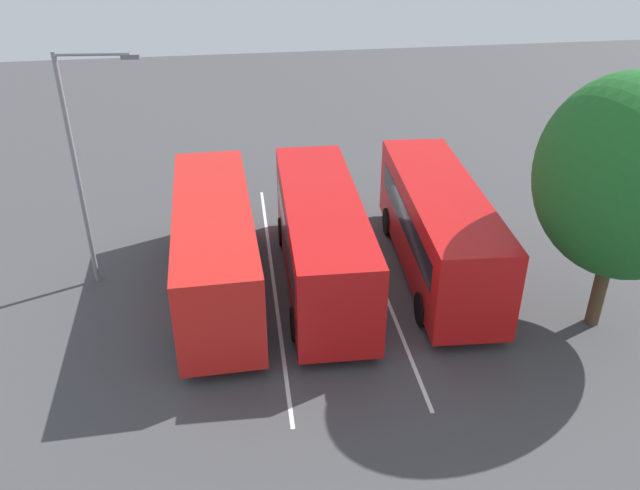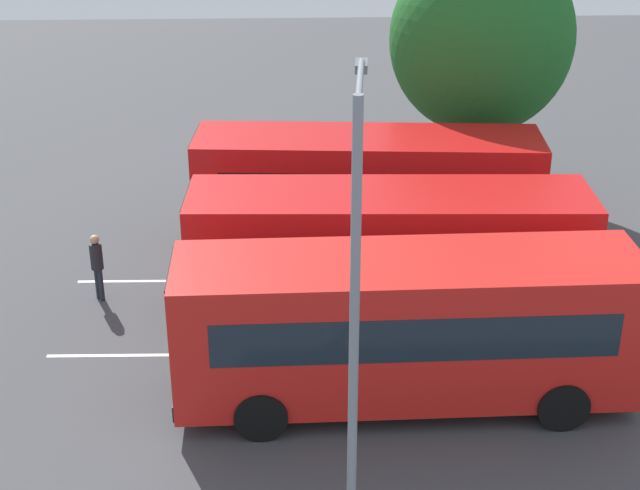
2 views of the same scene
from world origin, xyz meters
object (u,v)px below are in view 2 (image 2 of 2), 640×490
Objects in this scene: bus_center_left at (387,251)px; depot_tree at (482,39)px; bus_far_left at (366,187)px; street_lamp at (355,302)px; pedestrian at (97,261)px; bus_center_right at (406,325)px.

bus_center_left is 9.63m from depot_tree.
depot_tree is at bearing -129.26° from bus_far_left.
bus_far_left and bus_center_left have the same top height.
bus_far_left is 1.22× the size of street_lamp.
pedestrian is 0.23× the size of street_lamp.
bus_center_left is 1.21× the size of street_lamp.
depot_tree reaches higher than street_lamp.
bus_center_left is 1.20× the size of depot_tree.
bus_far_left and bus_center_right have the same top height.
pedestrian is (7.14, 2.96, -0.77)m from bus_far_left.
bus_far_left is 1.21× the size of depot_tree.
bus_far_left is 5.39× the size of pedestrian.
bus_center_left is at bearing -90.77° from bus_center_right.
depot_tree is (-3.69, -8.29, 3.23)m from bus_center_left.
street_lamp is 1.00× the size of depot_tree.
bus_center_right is 8.84m from pedestrian.
depot_tree is at bearing -111.80° from bus_center_left.
bus_center_left is at bearing 66.04° from depot_tree.
bus_center_right is at bearing -13.49° from street_lamp.
depot_tree reaches higher than pedestrian.
pedestrian is at bearing -34.73° from bus_center_right.
bus_center_left is 3.63m from bus_center_right.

